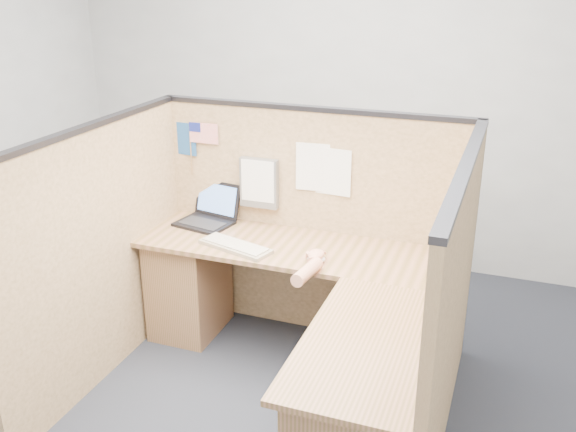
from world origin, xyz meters
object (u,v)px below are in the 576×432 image
at_px(l_desk, 302,332).
at_px(mouse, 316,258).
at_px(keyboard, 235,246).
at_px(laptop, 208,213).

xyz_separation_m(l_desk, mouse, (0.00, 0.23, 0.36)).
relative_size(l_desk, mouse, 17.44).
xyz_separation_m(l_desk, keyboard, (-0.51, 0.24, 0.35)).
bearing_deg(keyboard, laptop, 152.63).
bearing_deg(l_desk, laptop, 146.26).
height_order(l_desk, mouse, mouse).
height_order(keyboard, mouse, mouse).
xyz_separation_m(laptop, keyboard, (0.35, -0.34, -0.05)).
bearing_deg(keyboard, l_desk, -8.76).
bearing_deg(laptop, l_desk, -23.21).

